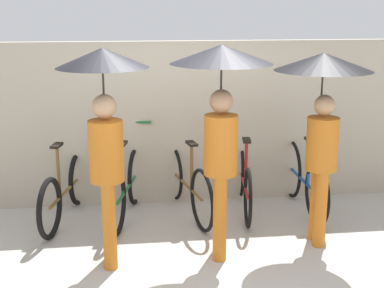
{
  "coord_description": "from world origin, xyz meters",
  "views": [
    {
      "loc": [
        -0.67,
        -4.45,
        2.44
      ],
      "look_at": [
        0.0,
        1.01,
        1.0
      ],
      "focal_mm": 50.0,
      "sensor_mm": 36.0,
      "label": 1
    }
  ],
  "objects_px": {
    "parked_bicycle_0": "(65,190)",
    "parked_bicycle_4": "(303,179)",
    "pedestrian_center": "(221,94)",
    "parked_bicycle_1": "(127,187)",
    "parked_bicycle_3": "(244,181)",
    "pedestrian_leading": "(104,106)",
    "pedestrian_trailing": "(323,96)",
    "parked_bicycle_2": "(186,183)"
  },
  "relations": [
    {
      "from": "parked_bicycle_1",
      "to": "parked_bicycle_3",
      "type": "bearing_deg",
      "value": -74.04
    },
    {
      "from": "parked_bicycle_3",
      "to": "pedestrian_trailing",
      "type": "relative_size",
      "value": 0.86
    },
    {
      "from": "parked_bicycle_1",
      "to": "pedestrian_leading",
      "type": "distance_m",
      "value": 1.61
    },
    {
      "from": "pedestrian_leading",
      "to": "parked_bicycle_0",
      "type": "bearing_deg",
      "value": 112.77
    },
    {
      "from": "parked_bicycle_0",
      "to": "parked_bicycle_1",
      "type": "bearing_deg",
      "value": -80.1
    },
    {
      "from": "pedestrian_leading",
      "to": "pedestrian_center",
      "type": "relative_size",
      "value": 0.99
    },
    {
      "from": "parked_bicycle_0",
      "to": "parked_bicycle_4",
      "type": "xyz_separation_m",
      "value": [
        2.83,
        -0.04,
        0.04
      ]
    },
    {
      "from": "parked_bicycle_3",
      "to": "pedestrian_center",
      "type": "height_order",
      "value": "pedestrian_center"
    },
    {
      "from": "pedestrian_leading",
      "to": "pedestrian_center",
      "type": "bearing_deg",
      "value": -0.12
    },
    {
      "from": "parked_bicycle_2",
      "to": "parked_bicycle_4",
      "type": "distance_m",
      "value": 1.42
    },
    {
      "from": "pedestrian_trailing",
      "to": "parked_bicycle_0",
      "type": "bearing_deg",
      "value": 167.7
    },
    {
      "from": "parked_bicycle_2",
      "to": "parked_bicycle_3",
      "type": "distance_m",
      "value": 0.71
    },
    {
      "from": "parked_bicycle_2",
      "to": "pedestrian_trailing",
      "type": "height_order",
      "value": "pedestrian_trailing"
    },
    {
      "from": "parked_bicycle_1",
      "to": "parked_bicycle_2",
      "type": "xyz_separation_m",
      "value": [
        0.7,
        0.05,
        0.01
      ]
    },
    {
      "from": "pedestrian_center",
      "to": "pedestrian_trailing",
      "type": "height_order",
      "value": "pedestrian_center"
    },
    {
      "from": "parked_bicycle_3",
      "to": "parked_bicycle_4",
      "type": "relative_size",
      "value": 1.0
    },
    {
      "from": "parked_bicycle_1",
      "to": "parked_bicycle_4",
      "type": "relative_size",
      "value": 0.96
    },
    {
      "from": "parked_bicycle_0",
      "to": "pedestrian_center",
      "type": "distance_m",
      "value": 2.32
    },
    {
      "from": "parked_bicycle_0",
      "to": "pedestrian_leading",
      "type": "bearing_deg",
      "value": -142.01
    },
    {
      "from": "parked_bicycle_0",
      "to": "pedestrian_center",
      "type": "bearing_deg",
      "value": -110.81
    },
    {
      "from": "parked_bicycle_0",
      "to": "pedestrian_center",
      "type": "xyz_separation_m",
      "value": [
        1.63,
        -1.06,
        1.27
      ]
    },
    {
      "from": "parked_bicycle_1",
      "to": "pedestrian_trailing",
      "type": "relative_size",
      "value": 0.83
    },
    {
      "from": "parked_bicycle_0",
      "to": "parked_bicycle_3",
      "type": "distance_m",
      "value": 2.13
    },
    {
      "from": "parked_bicycle_1",
      "to": "parked_bicycle_4",
      "type": "height_order",
      "value": "parked_bicycle_1"
    },
    {
      "from": "parked_bicycle_0",
      "to": "pedestrian_trailing",
      "type": "relative_size",
      "value": 0.85
    },
    {
      "from": "pedestrian_leading",
      "to": "pedestrian_center",
      "type": "height_order",
      "value": "pedestrian_center"
    },
    {
      "from": "parked_bicycle_1",
      "to": "pedestrian_center",
      "type": "relative_size",
      "value": 0.79
    },
    {
      "from": "parked_bicycle_4",
      "to": "parked_bicycle_0",
      "type": "bearing_deg",
      "value": 89.34
    },
    {
      "from": "parked_bicycle_4",
      "to": "pedestrian_leading",
      "type": "relative_size",
      "value": 0.83
    },
    {
      "from": "parked_bicycle_4",
      "to": "pedestrian_leading",
      "type": "xyz_separation_m",
      "value": [
        -2.3,
        -1.08,
        1.15
      ]
    },
    {
      "from": "parked_bicycle_2",
      "to": "parked_bicycle_3",
      "type": "bearing_deg",
      "value": -99.03
    },
    {
      "from": "parked_bicycle_1",
      "to": "parked_bicycle_2",
      "type": "height_order",
      "value": "parked_bicycle_2"
    },
    {
      "from": "parked_bicycle_3",
      "to": "pedestrian_leading",
      "type": "relative_size",
      "value": 0.83
    },
    {
      "from": "parked_bicycle_2",
      "to": "pedestrian_trailing",
      "type": "xyz_separation_m",
      "value": [
        1.28,
        -0.89,
        1.17
      ]
    },
    {
      "from": "parked_bicycle_0",
      "to": "parked_bicycle_4",
      "type": "relative_size",
      "value": 0.97
    },
    {
      "from": "parked_bicycle_4",
      "to": "parked_bicycle_1",
      "type": "bearing_deg",
      "value": 89.9
    },
    {
      "from": "parked_bicycle_0",
      "to": "parked_bicycle_2",
      "type": "relative_size",
      "value": 0.95
    },
    {
      "from": "pedestrian_trailing",
      "to": "parked_bicycle_3",
      "type": "bearing_deg",
      "value": 127.23
    },
    {
      "from": "parked_bicycle_2",
      "to": "pedestrian_trailing",
      "type": "distance_m",
      "value": 1.95
    },
    {
      "from": "parked_bicycle_0",
      "to": "parked_bicycle_2",
      "type": "height_order",
      "value": "parked_bicycle_2"
    },
    {
      "from": "pedestrian_leading",
      "to": "pedestrian_trailing",
      "type": "bearing_deg",
      "value": 3.62
    },
    {
      "from": "parked_bicycle_2",
      "to": "pedestrian_center",
      "type": "relative_size",
      "value": 0.84
    }
  ]
}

